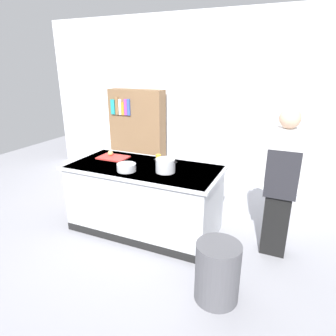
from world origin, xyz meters
The scene contains 11 objects.
ground_plane centered at (0.00, 0.00, 0.00)m, with size 10.00×10.00×0.00m, color gray.
back_wall centered at (0.00, 2.10, 1.50)m, with size 6.40×0.12×3.00m, color silver.
counter_island centered at (0.00, 0.00, 0.47)m, with size 1.98×0.98×0.90m.
cutting_board centered at (-0.56, 0.14, 0.91)m, with size 0.40×0.28×0.02m, color red.
onion centered at (-0.63, 0.17, 0.96)m, with size 0.07×0.07×0.07m, color tan.
stock_pot centered at (0.34, -0.08, 0.98)m, with size 0.30×0.23×0.17m.
mixing_bowl centered at (-0.11, -0.24, 0.95)m, with size 0.23×0.23×0.09m, color #B7BABF.
juice_cup centered at (0.09, 0.25, 0.95)m, with size 0.07×0.07×0.10m, color yellow.
trash_bin centered at (1.23, -0.85, 0.30)m, with size 0.42×0.42×0.59m, color #4C4C51.
person_chef centered at (1.65, 0.14, 0.91)m, with size 0.38×0.25×1.72m.
bookshelf centered at (-1.12, 1.80, 0.85)m, with size 1.10×0.31×1.70m.
Camera 1 is at (1.72, -3.11, 2.12)m, focal length 31.30 mm.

